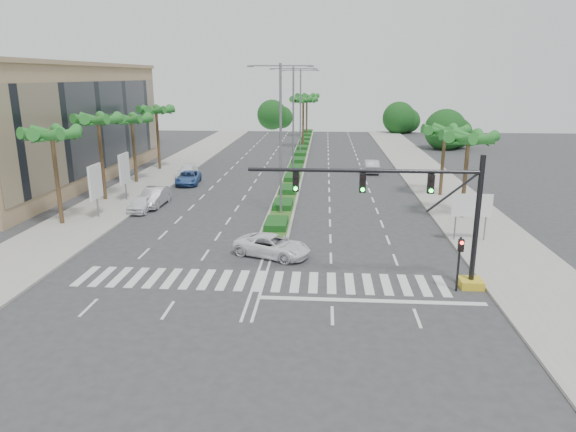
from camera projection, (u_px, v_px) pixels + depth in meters
name	position (u px, v px, depth m)	size (l,w,h in m)	color
ground	(260.00, 281.00, 28.58)	(160.00, 160.00, 0.00)	#333335
footpath_right	(452.00, 200.00, 46.74)	(6.00, 120.00, 0.15)	gray
footpath_left	(128.00, 195.00, 48.85)	(6.00, 120.00, 0.15)	gray
median	(300.00, 157.00, 71.84)	(2.20, 75.00, 0.20)	gray
median_grass	(300.00, 156.00, 71.81)	(1.80, 75.00, 0.04)	#2F501B
building	(44.00, 126.00, 53.81)	(12.00, 36.00, 12.00)	tan
signal_gantry	(433.00, 225.00, 27.02)	(12.60, 1.20, 7.20)	gold
pedestrian_signal	(460.00, 255.00, 26.65)	(0.28, 0.36, 3.00)	black
direction_sign	(472.00, 207.00, 34.68)	(2.70, 0.11, 3.40)	slate
billboard_near	(95.00, 182.00, 40.35)	(0.18, 2.10, 4.35)	slate
billboard_far	(124.00, 169.00, 46.12)	(0.18, 2.10, 4.35)	slate
palm_left_near	(52.00, 137.00, 37.58)	(4.57, 4.68, 7.55)	brown
palm_left_mid	(98.00, 123.00, 45.17)	(4.57, 4.68, 7.95)	brown
palm_left_far	(132.00, 121.00, 53.02)	(4.57, 4.68, 7.35)	brown
palm_left_end	(156.00, 112.00, 60.62)	(4.57, 4.68, 7.75)	brown
palm_right_near	(468.00, 141.00, 39.40)	(4.57, 4.68, 7.05)	brown
palm_right_far	(445.00, 134.00, 47.17)	(4.57, 4.68, 6.75)	brown
palm_median_a	(303.00, 102.00, 79.60)	(4.57, 4.68, 8.05)	brown
palm_median_b	(307.00, 98.00, 94.03)	(4.57, 4.68, 8.05)	brown
streetlight_near	(281.00, 132.00, 40.25)	(5.10, 0.25, 12.00)	slate
streetlight_mid	(293.00, 116.00, 55.64)	(5.10, 0.25, 12.00)	slate
streetlight_far	(300.00, 108.00, 71.03)	(5.10, 0.25, 12.00)	slate
car_parked_a	(142.00, 203.00, 43.17)	(1.59, 3.96, 1.35)	white
car_parked_b	(154.00, 197.00, 44.99)	(1.69, 4.84, 1.59)	#B7B6BC
car_parked_c	(188.00, 178.00, 54.03)	(2.24, 4.86, 1.35)	#32589A
car_parked_d	(187.00, 172.00, 57.18)	(1.90, 4.68, 1.36)	white
car_crossing	(272.00, 246.00, 32.37)	(2.26, 4.91, 1.36)	white
car_right	(371.00, 166.00, 60.50)	(1.62, 4.65, 1.53)	silver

